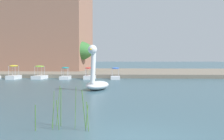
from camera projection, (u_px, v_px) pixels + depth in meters
The scene contains 10 objects.
shore_bank_far at pixel (126, 72), 44.55m from camera, with size 154.85×23.31×0.47m, color slate.
swan_boat at pixel (97, 80), 20.50m from camera, with size 2.22×3.28×3.41m.
pedal_boat_blue at pixel (115, 76), 31.67m from camera, with size 1.15×2.09×1.41m.
pedal_boat_red at pixel (90, 76), 31.82m from camera, with size 1.37×2.15×1.43m.
pedal_boat_teal at pixel (65, 76), 31.64m from camera, with size 1.09×1.99×1.46m.
pedal_boat_lime at pixel (40, 75), 32.20m from camera, with size 1.45×2.49×1.62m.
pedal_boat_yellow at pixel (14, 75), 31.90m from camera, with size 1.16×2.21×1.68m.
tree_broadleaf_right at pixel (75, 51), 44.88m from camera, with size 6.17×5.86×5.07m.
apartment_block at pixel (49, 28), 49.04m from camera, with size 14.25×13.93×15.37m, color #996B56.
reed_clump_foreground at pixel (65, 112), 8.88m from camera, with size 1.77×0.94×1.42m.
Camera 1 is at (-0.30, -7.51, 2.32)m, focal length 42.69 mm.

